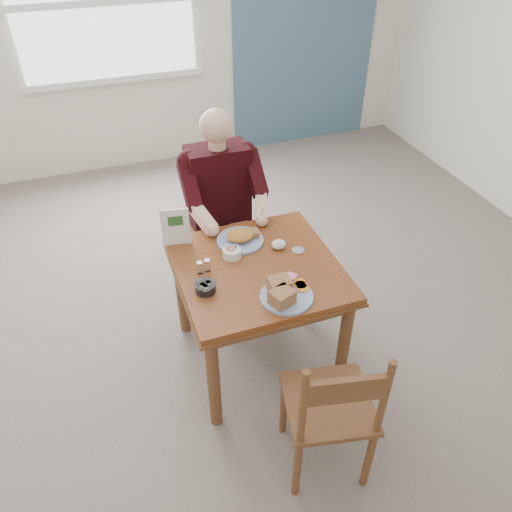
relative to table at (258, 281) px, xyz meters
name	(u,v)px	position (x,y,z in m)	size (l,w,h in m)	color
floor	(257,354)	(0.00, 0.00, -0.64)	(6.00, 6.00, 0.00)	#6B5F57
wall_back	(150,22)	(0.00, 3.00, 0.76)	(5.50, 5.50, 0.00)	silver
accent_panel	(307,10)	(1.60, 2.98, 0.76)	(1.60, 0.02, 2.80)	#43677D
lemon_wedge	(272,302)	(-0.04, -0.32, 0.13)	(0.05, 0.04, 0.03)	yellow
napkin	(279,244)	(0.17, 0.12, 0.14)	(0.09, 0.07, 0.06)	white
metal_dish	(298,250)	(0.27, 0.05, 0.12)	(0.07, 0.07, 0.01)	silver
window	(102,2)	(-0.40, 2.97, 0.96)	(1.72, 0.04, 1.42)	white
table	(258,281)	(0.00, 0.00, 0.00)	(0.92, 0.92, 0.75)	brown
chair_far	(220,230)	(0.00, 0.80, -0.16)	(0.42, 0.42, 0.95)	brown
chair_near	(331,409)	(0.08, -0.83, -0.16)	(0.50, 0.50, 0.95)	brown
diner	(222,196)	(0.00, 0.71, 0.17)	(0.53, 0.56, 1.39)	gray
near_plate	(284,293)	(0.04, -0.30, 0.15)	(0.34, 0.34, 0.09)	white
far_plate	(241,237)	(-0.01, 0.26, 0.14)	(0.33, 0.33, 0.08)	white
caddy	(232,253)	(-0.11, 0.13, 0.14)	(0.11, 0.11, 0.08)	white
shakers	(204,266)	(-0.30, 0.05, 0.15)	(0.08, 0.05, 0.08)	white
creamer	(205,287)	(-0.33, -0.11, 0.14)	(0.13, 0.13, 0.05)	white
menu	(176,227)	(-0.38, 0.36, 0.24)	(0.17, 0.04, 0.24)	white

